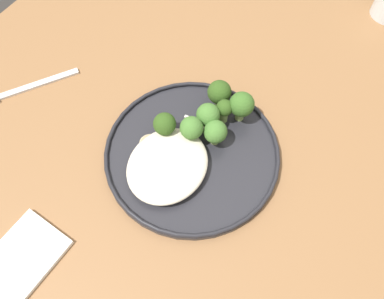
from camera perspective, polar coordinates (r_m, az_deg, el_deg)
ground at (r=1.34m, az=-0.67°, el=-15.11°), size 6.00×6.00×0.00m
wooden_dining_table at (r=0.72m, az=-1.21°, el=-2.31°), size 1.40×1.00×0.74m
dinner_plate at (r=0.63m, az=0.00°, el=-0.51°), size 0.29×0.29×0.02m
noodle_bed at (r=0.60m, az=-3.71°, el=-2.33°), size 0.14×0.12×0.03m
seared_scallop_half_hidden at (r=0.59m, az=-2.53°, el=-5.38°), size 0.02×0.02×0.02m
seared_scallop_front_small at (r=0.61m, az=-5.66°, el=-1.54°), size 0.02×0.02×0.02m
seared_scallop_on_noodles at (r=0.62m, az=-6.38°, el=0.76°), size 0.03×0.03×0.01m
seared_scallop_tilted_round at (r=0.61m, az=-3.14°, el=-2.05°), size 0.03×0.03×0.01m
broccoli_floret_split_head at (r=0.60m, az=-0.08°, el=3.20°), size 0.04×0.04×0.06m
broccoli_floret_small_sprig at (r=0.62m, az=2.43°, el=5.14°), size 0.04×0.04×0.06m
broccoli_floret_near_rim at (r=0.61m, az=-4.14°, el=3.78°), size 0.04×0.04×0.06m
broccoli_floret_beside_noodles at (r=0.64m, az=7.48°, el=6.67°), size 0.04×0.04×0.06m
broccoli_floret_front_edge at (r=0.65m, az=4.14°, el=8.57°), size 0.04×0.04×0.06m
broccoli_floret_left_leaning at (r=0.61m, az=3.54°, el=2.64°), size 0.04×0.04×0.05m
broccoli_floret_rear_charred at (r=0.64m, az=4.90°, el=6.05°), size 0.03×0.03×0.05m
onion_sliver_short_strip at (r=0.65m, az=1.05°, el=4.11°), size 0.01×0.06×0.00m
onion_sliver_curled_piece at (r=0.64m, az=1.98°, el=2.96°), size 0.01×0.05×0.00m
dinner_fork at (r=0.77m, az=-23.78°, el=8.42°), size 0.17×0.12×0.00m
folded_napkin at (r=0.62m, az=-25.18°, el=-15.76°), size 0.15×0.10×0.01m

